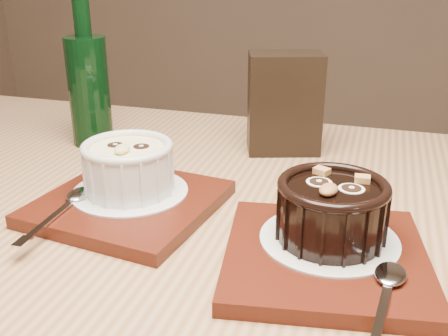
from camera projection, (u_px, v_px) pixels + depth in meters
The scene contains 11 objects.
table at pixel (217, 303), 0.57m from camera, with size 1.23×0.84×0.75m.
tray_left at pixel (129, 203), 0.58m from camera, with size 0.18×0.18×0.01m, color #4A170C.
doily_left at pixel (130, 191), 0.59m from camera, with size 0.13×0.13×0.00m, color silver.
ramekin_white at pixel (128, 165), 0.58m from camera, with size 0.10×0.10×0.06m.
spoon_left at pixel (62, 208), 0.54m from camera, with size 0.03×0.13×0.01m, color silver, non-canonical shape.
tray_right at pixel (325, 258), 0.48m from camera, with size 0.18×0.18×0.01m, color #4A170C.
doily_right at pixel (329, 239), 0.49m from camera, with size 0.13×0.13×0.00m, color silver.
ramekin_dark at pixel (332, 208), 0.48m from camera, with size 0.10×0.10×0.06m.
spoon_right at pixel (385, 297), 0.40m from camera, with size 0.03×0.13×0.01m, color silver, non-canonical shape.
condiment_stand at pixel (284, 103), 0.73m from camera, with size 0.10×0.06×0.14m, color black.
green_bottle at pixel (89, 87), 0.76m from camera, with size 0.06×0.06×0.22m.
Camera 1 is at (0.39, -0.23, 1.01)m, focal length 42.00 mm.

